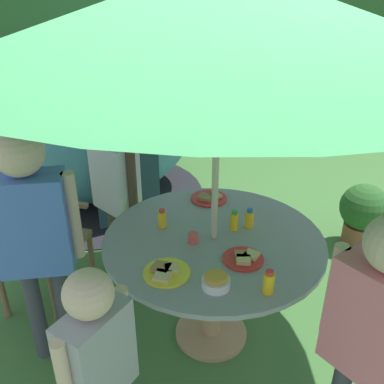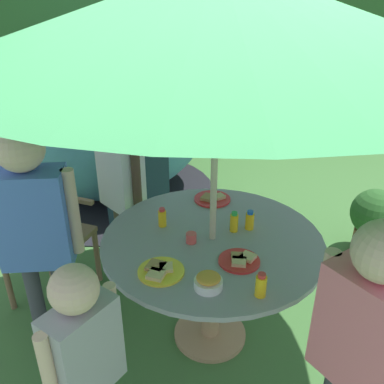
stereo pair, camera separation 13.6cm
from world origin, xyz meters
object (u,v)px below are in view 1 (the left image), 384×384
at_px(wooden_chair, 28,227).
at_px(child_in_pink_shirt, 375,323).
at_px(child_in_white_shirt, 115,177).
at_px(plate_mid_right, 244,258).
at_px(juice_bottle_near_left, 249,218).
at_px(garden_table, 213,259).
at_px(juice_bottle_far_right, 234,221).
at_px(juice_bottle_center_front, 162,219).
at_px(plate_far_left, 209,198).
at_px(cup_near, 193,238).
at_px(dome_tent, 95,120).
at_px(plate_front_edge, 166,272).
at_px(child_in_grey_shirt, 97,355).
at_px(child_in_blue_shirt, 33,224).
at_px(patio_umbrella, 220,10).
at_px(snack_bowl, 216,281).
at_px(juice_bottle_near_right, 269,282).
at_px(potted_plant, 363,213).

distance_m(wooden_chair, child_in_pink_shirt, 2.12).
bearing_deg(child_in_white_shirt, plate_mid_right, -2.72).
relative_size(plate_mid_right, juice_bottle_near_left, 1.83).
height_order(garden_table, juice_bottle_far_right, juice_bottle_far_right).
bearing_deg(garden_table, juice_bottle_center_front, 142.16).
xyz_separation_m(plate_far_left, cup_near, (-0.25, -0.45, 0.02)).
bearing_deg(plate_mid_right, juice_bottle_center_front, 126.33).
bearing_deg(child_in_pink_shirt, juice_bottle_far_right, -8.67).
height_order(wooden_chair, dome_tent, dome_tent).
xyz_separation_m(garden_table, plate_front_edge, (-0.34, -0.24, 0.16)).
bearing_deg(child_in_grey_shirt, child_in_blue_shirt, 65.71).
bearing_deg(cup_near, child_in_pink_shirt, -62.50).
distance_m(patio_umbrella, child_in_grey_shirt, 1.52).
height_order(patio_umbrella, juice_bottle_center_front, patio_umbrella).
xyz_separation_m(child_in_pink_shirt, snack_bowl, (-0.47, 0.50, -0.07)).
xyz_separation_m(plate_far_left, juice_bottle_near_left, (0.11, -0.39, 0.04)).
relative_size(garden_table, juice_bottle_far_right, 10.05).
height_order(plate_far_left, juice_bottle_near_right, juice_bottle_near_right).
relative_size(garden_table, juice_bottle_near_right, 10.15).
relative_size(juice_bottle_far_right, cup_near, 2.12).
relative_size(snack_bowl, plate_mid_right, 0.63).
distance_m(patio_umbrella, plate_front_edge, 1.23).
bearing_deg(child_in_white_shirt, snack_bowl, -14.86).
bearing_deg(plate_mid_right, child_in_white_shirt, 116.39).
bearing_deg(snack_bowl, juice_bottle_near_left, 50.35).
distance_m(plate_far_left, juice_bottle_far_right, 0.40).
distance_m(child_in_grey_shirt, plate_mid_right, 0.87).
bearing_deg(garden_table, snack_bowl, -108.66).
bearing_deg(plate_front_edge, garden_table, 35.33).
height_order(garden_table, juice_bottle_center_front, juice_bottle_center_front).
height_order(patio_umbrella, child_in_pink_shirt, patio_umbrella).
xyz_separation_m(dome_tent, child_in_pink_shirt, (0.77, -3.11, 0.03)).
bearing_deg(wooden_chair, child_in_grey_shirt, -132.06).
relative_size(garden_table, child_in_white_shirt, 0.96).
height_order(child_in_grey_shirt, juice_bottle_center_front, child_in_grey_shirt).
relative_size(potted_plant, juice_bottle_far_right, 4.59).
bearing_deg(cup_near, potted_plant, 19.77).
relative_size(dome_tent, child_in_pink_shirt, 1.93).
xyz_separation_m(patio_umbrella, plate_far_left, (0.12, 0.44, -1.16)).
height_order(dome_tent, snack_bowl, dome_tent).
distance_m(juice_bottle_center_front, cup_near, 0.24).
height_order(dome_tent, juice_bottle_center_front, dome_tent).
bearing_deg(child_in_blue_shirt, plate_far_left, 24.11).
bearing_deg(juice_bottle_center_front, juice_bottle_far_right, -21.24).
relative_size(child_in_blue_shirt, child_in_grey_shirt, 1.28).
relative_size(child_in_white_shirt, juice_bottle_near_left, 11.01).
relative_size(wooden_chair, potted_plant, 1.87).
bearing_deg(patio_umbrella, juice_bottle_far_right, 17.10).
distance_m(patio_umbrella, plate_mid_right, 1.19).
height_order(patio_umbrella, plate_mid_right, patio_umbrella).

